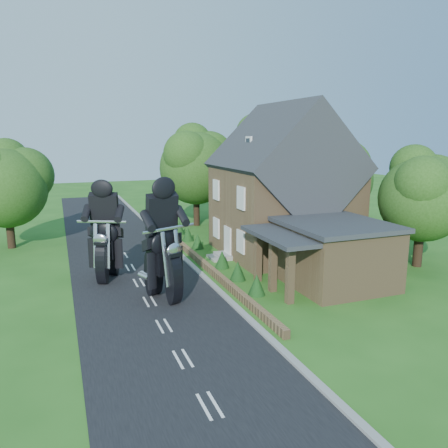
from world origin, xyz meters
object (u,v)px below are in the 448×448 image
object	(u,v)px
house	(283,190)
annex	(332,252)
garden_wall	(202,262)
motorcycle_follow	(107,265)
motorcycle_lead	(164,282)

from	to	relation	value
house	annex	world-z (taller)	house
garden_wall	annex	distance (m)	8.19
annex	motorcycle_follow	world-z (taller)	annex
house	motorcycle_follow	size ratio (longest dim) A/B	5.61
house	motorcycle_lead	distance (m)	11.96
motorcycle_follow	motorcycle_lead	bearing A→B (deg)	144.50
house	motorcycle_follow	world-z (taller)	house
garden_wall	house	xyz separation A→B (m)	(6.19, 1.00, 4.14)
motorcycle_lead	house	bearing A→B (deg)	-170.85
house	motorcycle_lead	world-z (taller)	house
motorcycle_lead	motorcycle_follow	xyz separation A→B (m)	(-2.26, 4.13, -0.06)
house	annex	bearing A→B (deg)	-95.24
garden_wall	motorcycle_follow	distance (m)	5.93
house	motorcycle_lead	xyz separation A→B (m)	(-9.76, -5.99, -3.43)
house	motorcycle_follow	bearing A→B (deg)	-171.19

